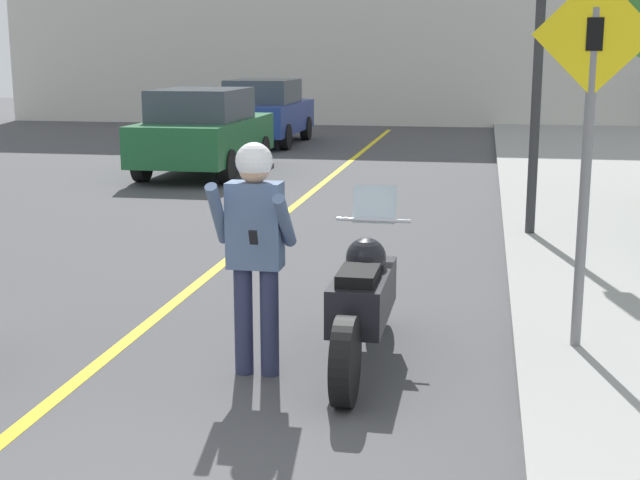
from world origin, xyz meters
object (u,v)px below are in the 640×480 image
crossing_sign (589,128)px  parked_car_blue (265,111)px  parked_car_green (204,131)px  traffic_light (540,24)px  motorcycle (363,300)px  person_biker (255,234)px

crossing_sign → parked_car_blue: size_ratio=0.68×
parked_car_green → parked_car_blue: same height
crossing_sign → traffic_light: size_ratio=0.76×
motorcycle → person_biker: person_biker is taller
parked_car_blue → traffic_light: bearing=-61.0°
parked_car_green → parked_car_blue: bearing=92.1°
traffic_light → parked_car_green: 8.38m
crossing_sign → parked_car_blue: 17.09m
person_biker → parked_car_blue: person_biker is taller
traffic_light → parked_car_blue: bearing=119.0°
person_biker → parked_car_green: bearing=109.6°
crossing_sign → parked_car_green: size_ratio=0.68×
motorcycle → traffic_light: size_ratio=0.63×
motorcycle → traffic_light: 5.55m
person_biker → crossing_sign: 2.63m
motorcycle → person_biker: bearing=-151.1°
crossing_sign → parked_car_blue: (-6.43, 15.80, -0.98)m
crossing_sign → motorcycle: bearing=-167.5°
crossing_sign → parked_car_green: (-6.22, 9.96, -0.98)m
person_biker → parked_car_blue: 17.06m
person_biker → parked_car_green: size_ratio=0.42×
crossing_sign → traffic_light: 4.59m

